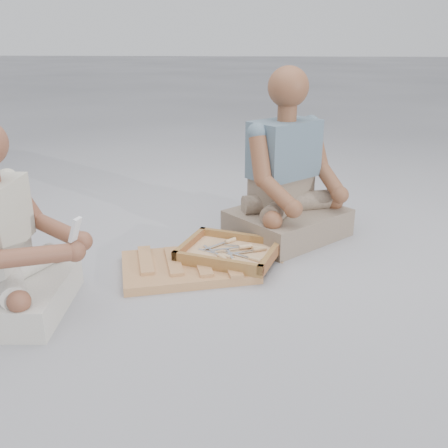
# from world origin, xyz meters

# --- Properties ---
(ground) EXTENTS (60.00, 60.00, 0.00)m
(ground) POSITION_xyz_m (0.00, 0.00, 0.00)
(ground) COLOR #A4A3A9
(ground) RESTS_ON ground
(carved_panel) EXTENTS (0.76, 0.61, 0.04)m
(carved_panel) POSITION_xyz_m (-0.17, 0.19, 0.02)
(carved_panel) COLOR #9C6C3C
(carved_panel) RESTS_ON ground
(tool_tray) EXTENTS (0.57, 0.51, 0.06)m
(tool_tray) POSITION_xyz_m (0.03, 0.29, 0.07)
(tool_tray) COLOR brown
(tool_tray) RESTS_ON carved_panel
(chisel_0) EXTENTS (0.20, 0.13, 0.02)m
(chisel_0) POSITION_xyz_m (0.15, 0.20, 0.07)
(chisel_0) COLOR silver
(chisel_0) RESTS_ON tool_tray
(chisel_1) EXTENTS (0.21, 0.09, 0.02)m
(chisel_1) POSITION_xyz_m (0.10, 0.32, 0.08)
(chisel_1) COLOR silver
(chisel_1) RESTS_ON tool_tray
(chisel_2) EXTENTS (0.15, 0.19, 0.02)m
(chisel_2) POSITION_xyz_m (-0.01, 0.22, 0.07)
(chisel_2) COLOR silver
(chisel_2) RESTS_ON tool_tray
(chisel_3) EXTENTS (0.08, 0.22, 0.02)m
(chisel_3) POSITION_xyz_m (0.07, 0.15, 0.08)
(chisel_3) COLOR silver
(chisel_3) RESTS_ON tool_tray
(chisel_4) EXTENTS (0.22, 0.06, 0.02)m
(chisel_4) POSITION_xyz_m (0.16, 0.35, 0.07)
(chisel_4) COLOR silver
(chisel_4) RESTS_ON tool_tray
(chisel_5) EXTENTS (0.21, 0.11, 0.02)m
(chisel_5) POSITION_xyz_m (0.17, 0.30, 0.08)
(chisel_5) COLOR silver
(chisel_5) RESTS_ON tool_tray
(chisel_6) EXTENTS (0.17, 0.17, 0.02)m
(chisel_6) POSITION_xyz_m (0.02, 0.41, 0.08)
(chisel_6) COLOR silver
(chisel_6) RESTS_ON tool_tray
(chisel_7) EXTENTS (0.20, 0.12, 0.02)m
(chisel_7) POSITION_xyz_m (0.02, 0.23, 0.07)
(chisel_7) COLOR silver
(chisel_7) RESTS_ON tool_tray
(wood_chip_0) EXTENTS (0.02, 0.02, 0.00)m
(wood_chip_0) POSITION_xyz_m (0.25, 0.59, 0.00)
(wood_chip_0) COLOR tan
(wood_chip_0) RESTS_ON ground
(wood_chip_1) EXTENTS (0.02, 0.02, 0.00)m
(wood_chip_1) POSITION_xyz_m (0.31, 0.32, 0.00)
(wood_chip_1) COLOR tan
(wood_chip_1) RESTS_ON ground
(wood_chip_2) EXTENTS (0.02, 0.02, 0.00)m
(wood_chip_2) POSITION_xyz_m (-0.16, 0.07, 0.00)
(wood_chip_2) COLOR tan
(wood_chip_2) RESTS_ON ground
(wood_chip_3) EXTENTS (0.02, 0.02, 0.00)m
(wood_chip_3) POSITION_xyz_m (-0.06, 0.56, 0.00)
(wood_chip_3) COLOR tan
(wood_chip_3) RESTS_ON ground
(wood_chip_4) EXTENTS (0.02, 0.02, 0.00)m
(wood_chip_4) POSITION_xyz_m (-0.08, 0.57, 0.00)
(wood_chip_4) COLOR tan
(wood_chip_4) RESTS_ON ground
(wood_chip_5) EXTENTS (0.02, 0.02, 0.00)m
(wood_chip_5) POSITION_xyz_m (-0.16, 0.59, 0.00)
(wood_chip_5) COLOR tan
(wood_chip_5) RESTS_ON ground
(wood_chip_6) EXTENTS (0.02, 0.02, 0.00)m
(wood_chip_6) POSITION_xyz_m (-0.13, 0.47, 0.00)
(wood_chip_6) COLOR tan
(wood_chip_6) RESTS_ON ground
(wood_chip_7) EXTENTS (0.02, 0.02, 0.00)m
(wood_chip_7) POSITION_xyz_m (-0.07, 0.61, 0.00)
(wood_chip_7) COLOR tan
(wood_chip_7) RESTS_ON ground
(wood_chip_8) EXTENTS (0.02, 0.02, 0.00)m
(wood_chip_8) POSITION_xyz_m (0.13, 0.30, 0.00)
(wood_chip_8) COLOR tan
(wood_chip_8) RESTS_ON ground
(wood_chip_9) EXTENTS (0.02, 0.02, 0.00)m
(wood_chip_9) POSITION_xyz_m (0.31, 0.32, 0.00)
(wood_chip_9) COLOR tan
(wood_chip_9) RESTS_ON ground
(wood_chip_10) EXTENTS (0.02, 0.02, 0.00)m
(wood_chip_10) POSITION_xyz_m (0.02, 0.47, 0.00)
(wood_chip_10) COLOR tan
(wood_chip_10) RESTS_ON ground
(wood_chip_11) EXTENTS (0.02, 0.02, 0.00)m
(wood_chip_11) POSITION_xyz_m (-0.30, 0.17, 0.00)
(wood_chip_11) COLOR tan
(wood_chip_11) RESTS_ON ground
(wood_chip_12) EXTENTS (0.02, 0.02, 0.00)m
(wood_chip_12) POSITION_xyz_m (-0.22, 0.51, 0.00)
(wood_chip_12) COLOR tan
(wood_chip_12) RESTS_ON ground
(craftsman) EXTENTS (0.57, 0.56, 0.83)m
(craftsman) POSITION_xyz_m (-0.86, -0.25, 0.28)
(craftsman) COLOR beige
(craftsman) RESTS_ON ground
(companion) EXTENTS (0.80, 0.79, 0.98)m
(companion) POSITION_xyz_m (0.35, 0.72, 0.33)
(companion) COLOR gray
(companion) RESTS_ON ground
(mobile_phone) EXTENTS (0.06, 0.05, 0.10)m
(mobile_phone) POSITION_xyz_m (-0.55, -0.29, 0.40)
(mobile_phone) COLOR silver
(mobile_phone) RESTS_ON craftsman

